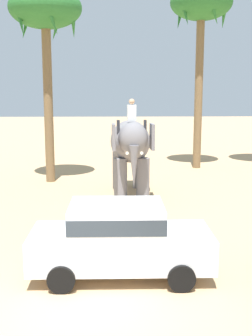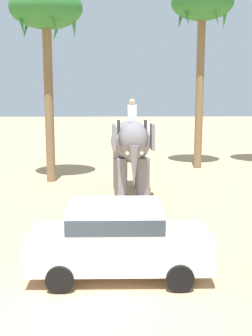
% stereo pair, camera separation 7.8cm
% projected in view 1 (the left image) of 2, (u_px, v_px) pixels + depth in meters
% --- Properties ---
extents(ground_plane, '(120.00, 120.00, 0.00)m').
position_uv_depth(ground_plane, '(72.00, 316.00, 8.25)').
color(ground_plane, tan).
extents(car_sedan_foreground, '(4.11, 1.89, 1.70)m').
position_uv_depth(car_sedan_foreground, '(119.00, 237.00, 9.88)').
color(car_sedan_foreground, white).
rests_on(car_sedan_foreground, ground).
extents(elephant_with_mahout, '(1.69, 3.89, 3.88)m').
position_uv_depth(elephant_with_mahout, '(131.00, 146.00, 17.46)').
color(elephant_with_mahout, slate).
rests_on(elephant_with_mahout, ground).
extents(palm_tree_behind_elephant, '(3.20, 3.20, 9.52)m').
position_uv_depth(palm_tree_behind_elephant, '(201.00, 9.00, 22.30)').
color(palm_tree_behind_elephant, brown).
rests_on(palm_tree_behind_elephant, ground).
extents(palm_tree_far_back, '(3.20, 3.20, 8.63)m').
position_uv_depth(palm_tree_far_back, '(45.00, 14.00, 18.93)').
color(palm_tree_far_back, brown).
rests_on(palm_tree_far_back, ground).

